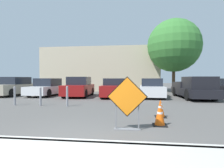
{
  "coord_description": "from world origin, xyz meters",
  "views": [
    {
      "loc": [
        1.37,
        -3.62,
        1.47
      ],
      "look_at": [
        0.17,
        6.31,
        1.17
      ],
      "focal_mm": 28.0,
      "sensor_mm": 36.0,
      "label": 1
    }
  ],
  "objects_px": {
    "traffic_cone_second": "(161,109)",
    "parked_car_fourth": "(114,88)",
    "parked_car_second": "(48,88)",
    "parked_car_fifth": "(151,88)",
    "traffic_cone_nearest": "(160,113)",
    "bollard_second": "(40,96)",
    "bollard_nearest": "(67,96)",
    "road_closed_sign": "(127,101)",
    "pickup_truck": "(194,89)",
    "bollard_third": "(15,95)",
    "parked_car_third": "(79,87)",
    "parked_car_nearest": "(15,87)"
  },
  "relations": [
    {
      "from": "parked_car_second",
      "to": "bollard_third",
      "type": "height_order",
      "value": "parked_car_second"
    },
    {
      "from": "bollard_second",
      "to": "traffic_cone_second",
      "type": "bearing_deg",
      "value": -19.19
    },
    {
      "from": "traffic_cone_second",
      "to": "road_closed_sign",
      "type": "bearing_deg",
      "value": -123.62
    },
    {
      "from": "traffic_cone_second",
      "to": "parked_car_fourth",
      "type": "bearing_deg",
      "value": 109.43
    },
    {
      "from": "parked_car_nearest",
      "to": "bollard_third",
      "type": "xyz_separation_m",
      "value": [
        3.9,
        -5.41,
        -0.2
      ]
    },
    {
      "from": "traffic_cone_nearest",
      "to": "bollard_third",
      "type": "distance_m",
      "value": 8.08
    },
    {
      "from": "road_closed_sign",
      "to": "bollard_nearest",
      "type": "bearing_deg",
      "value": 130.15
    },
    {
      "from": "parked_car_nearest",
      "to": "bollard_second",
      "type": "bearing_deg",
      "value": 139.01
    },
    {
      "from": "parked_car_third",
      "to": "bollard_second",
      "type": "xyz_separation_m",
      "value": [
        -0.54,
        -5.13,
        -0.21
      ]
    },
    {
      "from": "parked_car_fifth",
      "to": "bollard_third",
      "type": "bearing_deg",
      "value": 37.39
    },
    {
      "from": "traffic_cone_second",
      "to": "bollard_nearest",
      "type": "xyz_separation_m",
      "value": [
        -4.54,
        2.11,
        0.24
      ]
    },
    {
      "from": "parked_car_nearest",
      "to": "parked_car_fourth",
      "type": "distance_m",
      "value": 8.94
    },
    {
      "from": "road_closed_sign",
      "to": "traffic_cone_nearest",
      "type": "distance_m",
      "value": 1.25
    },
    {
      "from": "traffic_cone_second",
      "to": "parked_car_third",
      "type": "height_order",
      "value": "parked_car_third"
    },
    {
      "from": "parked_car_third",
      "to": "road_closed_sign",
      "type": "bearing_deg",
      "value": 113.14
    },
    {
      "from": "traffic_cone_nearest",
      "to": "road_closed_sign",
      "type": "bearing_deg",
      "value": -149.31
    },
    {
      "from": "parked_car_third",
      "to": "parked_car_fourth",
      "type": "distance_m",
      "value": 2.98
    },
    {
      "from": "parked_car_fourth",
      "to": "bollard_nearest",
      "type": "distance_m",
      "value": 5.48
    },
    {
      "from": "parked_car_nearest",
      "to": "parked_car_second",
      "type": "distance_m",
      "value": 2.98
    },
    {
      "from": "parked_car_nearest",
      "to": "bollard_second",
      "type": "relative_size",
      "value": 4.66
    },
    {
      "from": "parked_car_second",
      "to": "bollard_nearest",
      "type": "height_order",
      "value": "parked_car_second"
    },
    {
      "from": "traffic_cone_nearest",
      "to": "bollard_second",
      "type": "bearing_deg",
      "value": 150.18
    },
    {
      "from": "traffic_cone_nearest",
      "to": "bollard_nearest",
      "type": "bearing_deg",
      "value": 142.29
    },
    {
      "from": "parked_car_fifth",
      "to": "pickup_truck",
      "type": "xyz_separation_m",
      "value": [
        2.99,
        -0.92,
        0.04
      ]
    },
    {
      "from": "pickup_truck",
      "to": "traffic_cone_second",
      "type": "bearing_deg",
      "value": 60.97
    },
    {
      "from": "pickup_truck",
      "to": "bollard_third",
      "type": "bearing_deg",
      "value": 20.68
    },
    {
      "from": "traffic_cone_nearest",
      "to": "parked_car_fifth",
      "type": "relative_size",
      "value": 0.17
    },
    {
      "from": "parked_car_fifth",
      "to": "pickup_truck",
      "type": "height_order",
      "value": "pickup_truck"
    },
    {
      "from": "parked_car_nearest",
      "to": "pickup_truck",
      "type": "relative_size",
      "value": 0.89
    },
    {
      "from": "bollard_nearest",
      "to": "bollard_second",
      "type": "relative_size",
      "value": 1.07
    },
    {
      "from": "bollard_second",
      "to": "parked_car_second",
      "type": "bearing_deg",
      "value": 113.61
    },
    {
      "from": "traffic_cone_second",
      "to": "parked_car_fifth",
      "type": "xyz_separation_m",
      "value": [
        0.44,
        7.6,
        0.36
      ]
    },
    {
      "from": "parked_car_fifth",
      "to": "bollard_third",
      "type": "distance_m",
      "value": 9.71
    },
    {
      "from": "pickup_truck",
      "to": "bollard_second",
      "type": "xyz_separation_m",
      "value": [
        -9.48,
        -4.56,
        -0.2
      ]
    },
    {
      "from": "bollard_nearest",
      "to": "parked_car_second",
      "type": "bearing_deg",
      "value": 125.3
    },
    {
      "from": "traffic_cone_second",
      "to": "bollard_second",
      "type": "relative_size",
      "value": 0.67
    },
    {
      "from": "traffic_cone_second",
      "to": "parked_car_second",
      "type": "xyz_separation_m",
      "value": [
        -8.5,
        7.69,
        0.36
      ]
    },
    {
      "from": "traffic_cone_second",
      "to": "parked_car_fourth",
      "type": "xyz_separation_m",
      "value": [
        -2.54,
        7.21,
        0.37
      ]
    },
    {
      "from": "parked_car_second",
      "to": "bollard_second",
      "type": "height_order",
      "value": "parked_car_second"
    },
    {
      "from": "parked_car_nearest",
      "to": "parked_car_third",
      "type": "bearing_deg",
      "value": -178.69
    },
    {
      "from": "parked_car_nearest",
      "to": "parked_car_third",
      "type": "distance_m",
      "value": 5.96
    },
    {
      "from": "parked_car_fifth",
      "to": "bollard_second",
      "type": "height_order",
      "value": "parked_car_fifth"
    },
    {
      "from": "road_closed_sign",
      "to": "parked_car_nearest",
      "type": "distance_m",
      "value": 13.88
    },
    {
      "from": "parked_car_second",
      "to": "parked_car_fifth",
      "type": "xyz_separation_m",
      "value": [
        8.93,
        -0.09,
        -0.0
      ]
    },
    {
      "from": "traffic_cone_nearest",
      "to": "parked_car_fifth",
      "type": "xyz_separation_m",
      "value": [
        0.65,
        8.83,
        0.3
      ]
    },
    {
      "from": "road_closed_sign",
      "to": "traffic_cone_second",
      "type": "height_order",
      "value": "road_closed_sign"
    },
    {
      "from": "bollard_nearest",
      "to": "bollard_second",
      "type": "height_order",
      "value": "bollard_nearest"
    },
    {
      "from": "road_closed_sign",
      "to": "parked_car_second",
      "type": "distance_m",
      "value": 11.99
    },
    {
      "from": "traffic_cone_nearest",
      "to": "parked_car_fifth",
      "type": "distance_m",
      "value": 8.86
    },
    {
      "from": "parked_car_fifth",
      "to": "bollard_second",
      "type": "xyz_separation_m",
      "value": [
        -6.49,
        -5.49,
        -0.15
      ]
    }
  ]
}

